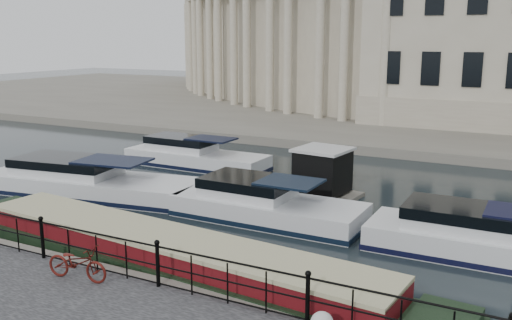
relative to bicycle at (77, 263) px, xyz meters
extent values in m
plane|color=black|center=(2.05, 2.90, -1.01)|extent=(160.00, 160.00, 0.00)
cube|color=#6B665B|center=(2.05, 41.90, -0.74)|extent=(120.00, 42.00, 0.55)
cylinder|color=black|center=(-1.95, 0.65, 0.09)|extent=(0.10, 0.10, 1.10)
sphere|color=black|center=(-1.95, 0.65, 0.69)|extent=(0.14, 0.14, 0.14)
cylinder|color=black|center=(2.05, 0.65, 0.09)|extent=(0.10, 0.10, 1.10)
sphere|color=black|center=(2.05, 0.65, 0.69)|extent=(0.14, 0.14, 0.14)
cylinder|color=black|center=(6.05, 0.65, 0.09)|extent=(0.10, 0.10, 1.10)
sphere|color=black|center=(6.05, 0.65, 0.69)|extent=(0.14, 0.14, 0.14)
cylinder|color=black|center=(2.05, 0.65, 0.59)|extent=(24.00, 0.05, 0.05)
cylinder|color=black|center=(2.05, 0.65, 0.09)|extent=(24.00, 0.04, 0.04)
cylinder|color=black|center=(2.05, 0.65, -0.38)|extent=(24.00, 0.04, 0.04)
cube|color=#ADA38C|center=(-1.27, 31.92, 5.04)|extent=(5.73, 4.06, 11.00)
cylinder|color=#ADA38C|center=(-0.23, 29.05, 4.44)|extent=(0.70, 0.70, 9.80)
cylinder|color=#ADA38C|center=(-3.43, 29.77, 4.44)|extent=(0.70, 0.70, 9.80)
cube|color=#ADA38C|center=(-6.23, 33.34, 5.04)|extent=(5.90, 4.56, 11.00)
cylinder|color=#ADA38C|center=(-5.54, 30.37, 4.44)|extent=(0.70, 0.70, 9.80)
cylinder|color=#ADA38C|center=(-8.63, 31.46, 4.44)|extent=(0.70, 0.70, 9.80)
cube|color=#ADA38C|center=(-10.98, 35.34, 5.04)|extent=(5.99, 4.99, 11.00)
cylinder|color=#ADA38C|center=(-10.65, 32.31, 4.44)|extent=(0.70, 0.70, 9.80)
cylinder|color=#ADA38C|center=(-13.59, 33.76, 4.44)|extent=(0.70, 0.70, 9.80)
cube|color=#ADA38C|center=(-15.46, 37.90, 5.04)|extent=(5.99, 5.36, 11.00)
cylinder|color=#ADA38C|center=(-15.49, 34.85, 4.44)|extent=(0.70, 0.70, 9.80)
cylinder|color=#ADA38C|center=(-18.24, 36.64, 4.44)|extent=(0.70, 0.70, 9.80)
cube|color=#ADA38C|center=(-19.60, 40.97, 5.04)|extent=(5.91, 5.64, 11.00)
cylinder|color=#ADA38C|center=(-20.00, 37.95, 4.44)|extent=(0.70, 0.70, 9.80)
cylinder|color=#ADA38C|center=(-22.51, 40.06, 4.44)|extent=(0.70, 0.70, 9.80)
cube|color=#ADA38C|center=(-23.34, 44.52, 5.04)|extent=(5.74, 5.85, 11.00)
cylinder|color=#ADA38C|center=(-24.10, 41.56, 4.44)|extent=(0.70, 0.70, 9.80)
cylinder|color=#ADA38C|center=(-26.34, 43.96, 4.44)|extent=(0.70, 0.70, 9.80)
cube|color=#ADA38C|center=(-26.64, 48.49, 5.04)|extent=(5.49, 5.97, 11.00)
cylinder|color=#ADA38C|center=(-27.74, 45.64, 4.44)|extent=(0.70, 0.70, 9.80)
cylinder|color=#ADA38C|center=(-29.68, 48.29, 4.44)|extent=(0.70, 0.70, 9.80)
cube|color=#ADA38C|center=(-29.43, 52.82, 5.04)|extent=(5.16, 6.00, 11.00)
cube|color=#9E937F|center=(-31.17, 51.84, 9.94)|extent=(4.04, 5.49, 1.20)
cylinder|color=#ADA38C|center=(-30.86, 50.13, 4.44)|extent=(0.70, 0.70, 9.80)
cylinder|color=#ADA38C|center=(-32.47, 52.99, 4.44)|extent=(0.70, 0.70, 9.80)
cube|color=#ADA38C|center=(-31.68, 57.46, 5.04)|extent=(4.76, 5.95, 11.00)
cube|color=#9E937F|center=(-33.53, 56.70, 9.94)|extent=(3.54, 5.60, 1.20)
cylinder|color=#ADA38C|center=(-33.43, 54.96, 4.44)|extent=(0.70, 0.70, 9.80)
cylinder|color=#ADA38C|center=(-34.68, 57.99, 4.44)|extent=(0.70, 0.70, 9.80)
imported|color=#4F130E|center=(0.00, 0.00, 0.00)|extent=(1.82, 0.81, 0.92)
cube|color=black|center=(10.02, 0.80, 0.56)|extent=(0.10, 0.10, 0.07)
cube|color=black|center=(1.08, 2.32, -0.91)|extent=(16.95, 3.67, 1.01)
cube|color=#5A0C11|center=(1.08, 2.32, -0.26)|extent=(13.57, 3.05, 0.78)
cube|color=#B9B286|center=(1.08, 2.32, 0.14)|extent=(13.58, 3.11, 0.11)
cube|color=#6B665B|center=(2.03, 11.85, -0.96)|extent=(3.10, 2.68, 0.24)
cube|color=black|center=(2.03, 11.85, 0.09)|extent=(2.10, 2.10, 1.70)
cube|color=silver|center=(2.03, 11.85, 1.04)|extent=(2.31, 2.31, 0.11)
cube|color=silver|center=(-6.91, 7.67, -0.81)|extent=(9.98, 4.25, 1.20)
cube|color=black|center=(-6.91, 7.67, -0.89)|extent=(10.08, 4.29, 0.18)
cube|color=silver|center=(-8.06, 7.50, 0.04)|extent=(4.65, 2.95, 0.90)
cube|color=black|center=(-5.76, 7.84, 0.54)|extent=(3.16, 2.40, 0.08)
cube|color=silver|center=(1.38, 8.08, -0.81)|extent=(7.09, 2.65, 1.20)
cube|color=black|center=(1.38, 8.08, -0.89)|extent=(7.16, 2.68, 0.18)
cube|color=silver|center=(0.53, 8.09, 0.04)|extent=(3.20, 2.16, 0.90)
cube|color=black|center=(2.23, 8.08, 0.54)|extent=(2.13, 1.84, 0.08)
cube|color=silver|center=(9.01, 7.95, -0.81)|extent=(7.40, 2.51, 1.20)
cube|color=black|center=(9.01, 7.95, -0.89)|extent=(7.47, 2.54, 0.18)
cube|color=silver|center=(8.12, 7.95, 0.04)|extent=(3.34, 2.03, 0.90)
cube|color=white|center=(-5.83, 14.16, -0.81)|extent=(7.73, 2.33, 1.20)
cube|color=black|center=(-5.83, 14.16, -0.89)|extent=(7.80, 2.35, 0.18)
cube|color=white|center=(-6.75, 14.17, 0.04)|extent=(3.49, 1.88, 0.90)
cube|color=black|center=(-4.90, 14.15, 0.54)|extent=(2.33, 1.60, 0.08)
camera|label=1|loc=(10.36, -9.88, 5.63)|focal=40.00mm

